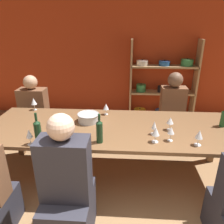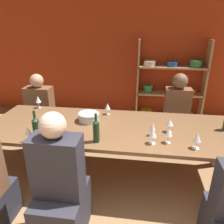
{
  "view_description": "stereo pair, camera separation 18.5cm",
  "coord_description": "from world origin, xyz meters",
  "px_view_note": "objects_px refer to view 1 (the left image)",
  "views": [
    {
      "loc": [
        0.26,
        -0.82,
        1.94
      ],
      "look_at": [
        0.1,
        1.67,
        0.9
      ],
      "focal_mm": 35.0,
      "sensor_mm": 36.0,
      "label": 1
    },
    {
      "loc": [
        0.45,
        -0.8,
        1.94
      ],
      "look_at": [
        0.1,
        1.67,
        0.9
      ],
      "focal_mm": 35.0,
      "sensor_mm": 36.0,
      "label": 2
    }
  ],
  "objects_px": {
    "wine_bottle_dark": "(224,118)",
    "wine_glass_red_d": "(154,126)",
    "wine_glass_red_a": "(156,132)",
    "wine_glass_white_b": "(29,134)",
    "wine_bottle_green": "(99,131)",
    "wine_glass_empty_a": "(199,135)",
    "mixing_bowl": "(88,117)",
    "wine_glass_empty_b": "(171,131)",
    "dining_table": "(111,131)",
    "person_far_a": "(36,118)",
    "wine_glass_red_b": "(34,102)",
    "person_near_b": "(68,197)",
    "shelf_unit": "(161,88)",
    "wine_bottle_amber": "(38,132)",
    "wine_glass_white_a": "(170,121)",
    "person_far_b": "(171,120)",
    "wine_glass_red_c": "(106,107)"
  },
  "relations": [
    {
      "from": "wine_bottle_green",
      "to": "wine_glass_white_b",
      "type": "distance_m",
      "value": 0.72
    },
    {
      "from": "wine_bottle_green",
      "to": "wine_glass_red_b",
      "type": "height_order",
      "value": "wine_bottle_green"
    },
    {
      "from": "wine_glass_white_b",
      "to": "wine_glass_red_b",
      "type": "distance_m",
      "value": 1.01
    },
    {
      "from": "wine_glass_white_a",
      "to": "wine_glass_red_b",
      "type": "height_order",
      "value": "wine_glass_red_b"
    },
    {
      "from": "dining_table",
      "to": "wine_glass_white_a",
      "type": "relative_size",
      "value": 18.82
    },
    {
      "from": "mixing_bowl",
      "to": "person_near_b",
      "type": "bearing_deg",
      "value": -91.9
    },
    {
      "from": "shelf_unit",
      "to": "wine_bottle_amber",
      "type": "bearing_deg",
      "value": -122.87
    },
    {
      "from": "wine_glass_white_a",
      "to": "wine_glass_red_b",
      "type": "relative_size",
      "value": 0.91
    },
    {
      "from": "mixing_bowl",
      "to": "wine_glass_empty_b",
      "type": "bearing_deg",
      "value": -23.94
    },
    {
      "from": "dining_table",
      "to": "person_near_b",
      "type": "distance_m",
      "value": 0.98
    },
    {
      "from": "wine_bottle_green",
      "to": "wine_glass_empty_a",
      "type": "relative_size",
      "value": 1.89
    },
    {
      "from": "dining_table",
      "to": "person_far_a",
      "type": "height_order",
      "value": "person_far_a"
    },
    {
      "from": "wine_glass_red_a",
      "to": "wine_glass_empty_b",
      "type": "bearing_deg",
      "value": 13.04
    },
    {
      "from": "mixing_bowl",
      "to": "wine_glass_red_b",
      "type": "height_order",
      "value": "wine_glass_red_b"
    },
    {
      "from": "wine_glass_white_a",
      "to": "wine_glass_red_d",
      "type": "xyz_separation_m",
      "value": [
        -0.2,
        -0.12,
        -0.01
      ]
    },
    {
      "from": "dining_table",
      "to": "wine_glass_white_b",
      "type": "relative_size",
      "value": 17.62
    },
    {
      "from": "mixing_bowl",
      "to": "person_far_b",
      "type": "relative_size",
      "value": 0.22
    },
    {
      "from": "wine_bottle_dark",
      "to": "wine_glass_red_c",
      "type": "relative_size",
      "value": 1.8
    },
    {
      "from": "wine_glass_empty_a",
      "to": "dining_table",
      "type": "bearing_deg",
      "value": 157.77
    },
    {
      "from": "shelf_unit",
      "to": "wine_glass_empty_b",
      "type": "xyz_separation_m",
      "value": [
        -0.24,
        -2.36,
        0.21
      ]
    },
    {
      "from": "wine_bottle_amber",
      "to": "wine_glass_empty_b",
      "type": "bearing_deg",
      "value": 6.26
    },
    {
      "from": "dining_table",
      "to": "person_far_a",
      "type": "bearing_deg",
      "value": 146.2
    },
    {
      "from": "wine_glass_white_a",
      "to": "wine_glass_red_a",
      "type": "relative_size",
      "value": 0.94
    },
    {
      "from": "wine_glass_red_a",
      "to": "person_near_b",
      "type": "height_order",
      "value": "person_near_b"
    },
    {
      "from": "wine_bottle_dark",
      "to": "wine_bottle_green",
      "type": "bearing_deg",
      "value": -161.79
    },
    {
      "from": "wine_glass_red_b",
      "to": "wine_glass_red_c",
      "type": "relative_size",
      "value": 1.13
    },
    {
      "from": "mixing_bowl",
      "to": "wine_glass_empty_b",
      "type": "xyz_separation_m",
      "value": [
        0.96,
        -0.42,
        0.06
      ]
    },
    {
      "from": "mixing_bowl",
      "to": "person_near_b",
      "type": "xyz_separation_m",
      "value": [
        -0.03,
        -1.02,
        -0.34
      ]
    },
    {
      "from": "wine_glass_white_a",
      "to": "dining_table",
      "type": "bearing_deg",
      "value": 176.14
    },
    {
      "from": "wine_bottle_dark",
      "to": "wine_glass_red_d",
      "type": "bearing_deg",
      "value": -163.06
    },
    {
      "from": "wine_glass_white_a",
      "to": "person_far_b",
      "type": "xyz_separation_m",
      "value": [
        0.22,
        0.92,
        -0.4
      ]
    },
    {
      "from": "mixing_bowl",
      "to": "wine_glass_empty_a",
      "type": "bearing_deg",
      "value": -22.19
    },
    {
      "from": "wine_glass_empty_a",
      "to": "person_near_b",
      "type": "distance_m",
      "value": 1.42
    },
    {
      "from": "shelf_unit",
      "to": "person_far_a",
      "type": "distance_m",
      "value": 2.54
    },
    {
      "from": "wine_glass_red_d",
      "to": "person_near_b",
      "type": "distance_m",
      "value": 1.17
    },
    {
      "from": "wine_bottle_amber",
      "to": "wine_glass_white_a",
      "type": "xyz_separation_m",
      "value": [
        1.42,
        0.41,
        -0.02
      ]
    },
    {
      "from": "wine_glass_white_a",
      "to": "wine_glass_red_d",
      "type": "height_order",
      "value": "wine_glass_white_a"
    },
    {
      "from": "wine_glass_red_a",
      "to": "wine_glass_white_b",
      "type": "relative_size",
      "value": 1.0
    },
    {
      "from": "wine_glass_red_a",
      "to": "mixing_bowl",
      "type": "bearing_deg",
      "value": 149.65
    },
    {
      "from": "wine_glass_red_b",
      "to": "person_far_a",
      "type": "xyz_separation_m",
      "value": [
        -0.21,
        0.44,
        -0.46
      ]
    },
    {
      "from": "wine_glass_white_a",
      "to": "person_near_b",
      "type": "distance_m",
      "value": 1.39
    },
    {
      "from": "wine_glass_red_a",
      "to": "wine_glass_red_b",
      "type": "bearing_deg",
      "value": 153.59
    },
    {
      "from": "wine_glass_white_a",
      "to": "person_far_a",
      "type": "distance_m",
      "value": 2.31
    },
    {
      "from": "wine_glass_empty_a",
      "to": "wine_glass_white_b",
      "type": "distance_m",
      "value": 1.74
    },
    {
      "from": "wine_glass_white_b",
      "to": "wine_bottle_green",
      "type": "bearing_deg",
      "value": 7.52
    },
    {
      "from": "wine_bottle_green",
      "to": "person_near_b",
      "type": "bearing_deg",
      "value": -114.62
    },
    {
      "from": "wine_glass_red_c",
      "to": "person_far_b",
      "type": "relative_size",
      "value": 0.13
    },
    {
      "from": "shelf_unit",
      "to": "person_near_b",
      "type": "distance_m",
      "value": 3.21
    },
    {
      "from": "dining_table",
      "to": "wine_bottle_green",
      "type": "relative_size",
      "value": 9.46
    },
    {
      "from": "wine_bottle_dark",
      "to": "wine_glass_red_d",
      "type": "distance_m",
      "value": 0.9
    }
  ]
}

